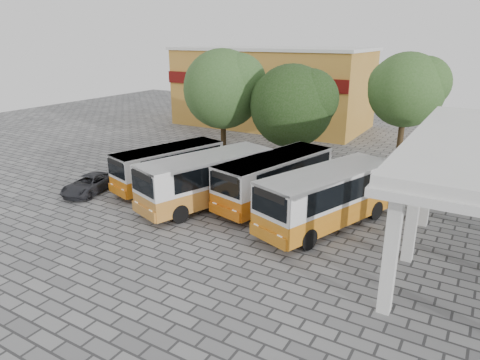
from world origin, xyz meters
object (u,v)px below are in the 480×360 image
Objects in this scene: bus_centre_left at (207,177)px; parked_car at (89,184)px; bus_centre_right at (275,177)px; bus_far_right at (328,195)px; bus_far_left at (169,164)px.

parked_car is at bearing -145.98° from bus_centre_left.
bus_centre_left is 3.91m from bus_centre_right.
parked_car is (-10.87, -4.20, -1.11)m from bus_centre_right.
bus_centre_right reaches higher than parked_car.
bus_far_right is at bearing 24.64° from bus_centre_left.
bus_centre_left is at bearing 3.81° from parked_car.
bus_far_left is 0.92× the size of bus_centre_right.
bus_far_right is (10.91, -0.62, 0.20)m from bus_far_left.
bus_far_left is 5.10m from parked_car.
parked_car is at bearing -149.58° from bus_far_right.
parked_car is (-7.59, -2.07, -1.15)m from bus_centre_left.
bus_centre_right is 11.71m from parked_car.
bus_far_left is 7.24m from bus_centre_right.
bus_centre_right is (7.19, 0.79, 0.14)m from bus_far_left.
bus_centre_left is (3.92, -1.34, 0.18)m from bus_far_left.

